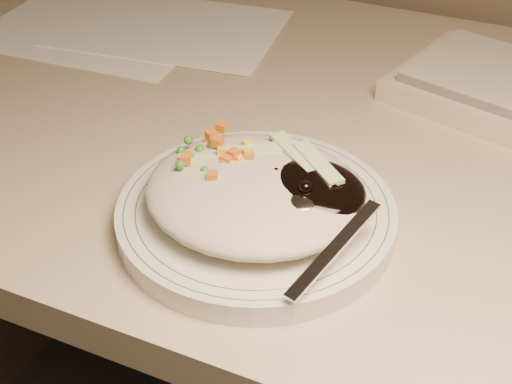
% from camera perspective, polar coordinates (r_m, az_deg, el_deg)
% --- Properties ---
extents(desk, '(1.40, 0.70, 0.74)m').
position_cam_1_polar(desk, '(0.90, 8.19, -6.28)').
color(desk, tan).
rests_on(desk, ground).
extents(plate, '(0.25, 0.25, 0.02)m').
position_cam_1_polar(plate, '(0.64, 0.00, -1.87)').
color(plate, silver).
rests_on(plate, desk).
extents(plate_rim, '(0.24, 0.24, 0.00)m').
position_cam_1_polar(plate_rim, '(0.63, -0.00, -1.16)').
color(plate_rim, '#144723').
rests_on(plate_rim, plate).
extents(meal, '(0.21, 0.19, 0.05)m').
position_cam_1_polar(meal, '(0.62, 0.34, 0.28)').
color(meal, '#AFA48E').
rests_on(meal, plate).
extents(papers, '(0.41, 0.28, 0.00)m').
position_cam_1_polar(papers, '(1.02, -9.84, 12.72)').
color(papers, white).
rests_on(papers, desk).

